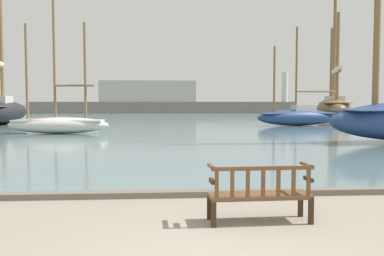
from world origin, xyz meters
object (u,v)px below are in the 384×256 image
at_px(sailboat_nearest_starboard, 298,116).
at_px(sailboat_centre_channel, 334,105).
at_px(sailboat_outer_starboard, 58,122).
at_px(park_bench, 260,193).
at_px(sailboat_nearest_port, 2,109).

bearing_deg(sailboat_nearest_starboard, sailboat_centre_channel, 58.35).
distance_m(sailboat_outer_starboard, sailboat_nearest_starboard, 17.74).
height_order(park_bench, sailboat_centre_channel, sailboat_centre_channel).
distance_m(park_bench, sailboat_outer_starboard, 19.78).
height_order(sailboat_outer_starboard, sailboat_centre_channel, sailboat_centre_channel).
bearing_deg(park_bench, sailboat_centre_channel, 66.11).
bearing_deg(sailboat_nearest_starboard, sailboat_outer_starboard, -156.75).
distance_m(sailboat_nearest_starboard, sailboat_centre_channel, 16.05).
xyz_separation_m(sailboat_nearest_starboard, sailboat_nearest_port, (-23.57, 4.53, 0.48)).
bearing_deg(sailboat_centre_channel, park_bench, -113.89).
distance_m(sailboat_outer_starboard, sailboat_centre_channel, 32.21).
distance_m(park_bench, sailboat_nearest_port, 33.30).
height_order(sailboat_nearest_port, sailboat_centre_channel, sailboat_nearest_port).
bearing_deg(sailboat_outer_starboard, sailboat_nearest_starboard, 23.25).
relative_size(park_bench, sailboat_nearest_port, 0.10).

